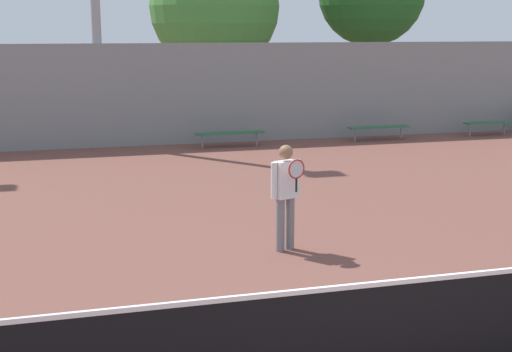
{
  "coord_description": "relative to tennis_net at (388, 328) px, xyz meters",
  "views": [
    {
      "loc": [
        -3.1,
        -6.18,
        3.52
      ],
      "look_at": [
        0.16,
        5.6,
        1.0
      ],
      "focal_mm": 50.0,
      "sensor_mm": 36.0,
      "label": 1
    }
  ],
  "objects": [
    {
      "name": "tree_green_broad",
      "position": [
        3.12,
        22.61,
        3.88
      ],
      "size": [
        5.24,
        5.24,
        7.04
      ],
      "color": "brown",
      "rests_on": "ground_plane"
    },
    {
      "name": "tennis_net",
      "position": [
        0.0,
        0.0,
        0.0
      ],
      "size": [
        12.35,
        0.09,
        1.05
      ],
      "color": "#195128",
      "rests_on": "ground_plane"
    },
    {
      "name": "back_fence",
      "position": [
        0.0,
        15.67,
        1.02
      ],
      "size": [
        29.37,
        0.06,
        3.11
      ],
      "color": "gray",
      "rests_on": "ground_plane"
    },
    {
      "name": "tennis_player",
      "position": [
        0.32,
        4.39,
        0.45
      ],
      "size": [
        0.53,
        0.48,
        1.73
      ],
      "rotation": [
        0.0,
        0.0,
        0.33
      ],
      "color": "slate",
      "rests_on": "ground_plane"
    },
    {
      "name": "bench_courtside_near",
      "position": [
        10.82,
        14.77,
        -0.13
      ],
      "size": [
        1.65,
        0.4,
        0.45
      ],
      "color": "#28663D",
      "rests_on": "ground_plane"
    },
    {
      "name": "bench_adjacent_court",
      "position": [
        6.8,
        14.77,
        -0.13
      ],
      "size": [
        2.04,
        0.4,
        0.45
      ],
      "color": "#28663D",
      "rests_on": "ground_plane"
    },
    {
      "name": "bench_courtside_far",
      "position": [
        1.86,
        14.77,
        -0.13
      ],
      "size": [
        2.13,
        0.4,
        0.45
      ],
      "color": "#28663D",
      "rests_on": "ground_plane"
    }
  ]
}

